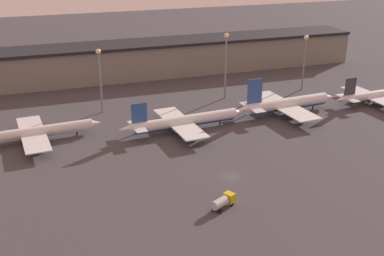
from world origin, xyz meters
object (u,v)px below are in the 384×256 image
(airplane_4, at_px, (375,96))
(airplane_2, at_px, (184,121))
(airplane_3, at_px, (286,104))
(airplane_1, at_px, (37,132))
(service_vehicle_0, at_px, (223,201))

(airplane_4, bearing_deg, airplane_2, 177.69)
(airplane_2, xyz_separation_m, airplane_3, (39.10, 3.18, 0.39))
(airplane_1, xyz_separation_m, airplane_3, (84.15, -3.48, 0.55))
(airplane_1, distance_m, service_vehicle_0, 67.02)
(airplane_2, bearing_deg, airplane_3, 0.67)
(airplane_2, height_order, airplane_4, airplane_2)
(airplane_3, height_order, airplane_4, airplane_3)
(service_vehicle_0, bearing_deg, airplane_4, 4.26)
(airplane_3, bearing_deg, airplane_4, -5.46)
(airplane_3, relative_size, service_vehicle_0, 5.95)
(airplane_2, bearing_deg, airplane_4, -2.31)
(airplane_1, xyz_separation_m, service_vehicle_0, (38.63, -54.75, -1.28))
(airplane_2, xyz_separation_m, airplane_4, (76.18, 2.23, -0.15))
(airplane_1, distance_m, airplane_3, 84.23)
(airplane_4, bearing_deg, airplane_1, 173.92)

